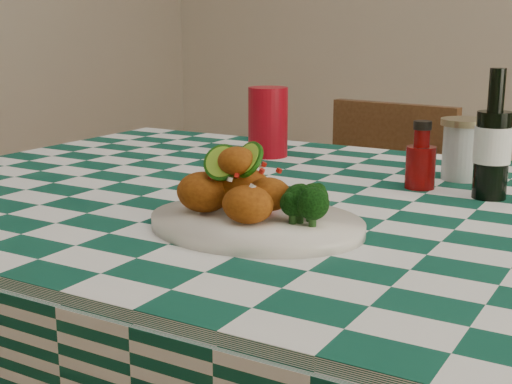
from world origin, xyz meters
The scene contains 8 objects.
plate centered at (-0.04, -0.21, 0.80)m, with size 0.31×0.24×0.02m, color silver, non-canonical shape.
fried_chicken_pile centered at (-0.06, -0.21, 0.85)m, with size 0.15×0.11×0.10m, color #8F450D, non-canonical shape.
broccoli_side centered at (0.04, -0.20, 0.83)m, with size 0.07×0.07×0.05m, color black, non-canonical shape.
red_tumbler centered at (-0.31, 0.30, 0.86)m, with size 0.09×0.09×0.15m, color maroon.
ketchup_bottle centered at (0.08, 0.17, 0.85)m, with size 0.05×0.05×0.12m, color #6A0505, non-canonical shape.
mason_jar centered at (0.13, 0.28, 0.84)m, with size 0.09×0.09×0.11m, color #B2BCBA, non-canonical shape.
beer_bottle centered at (0.20, 0.15, 0.89)m, with size 0.06×0.06×0.21m, color black, non-canonical shape.
wooden_chair_left centered at (-0.26, 0.76, 0.42)m, with size 0.39×0.41×0.85m, color #472814, non-canonical shape.
Camera 1 is at (0.45, -1.04, 1.07)m, focal length 50.00 mm.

